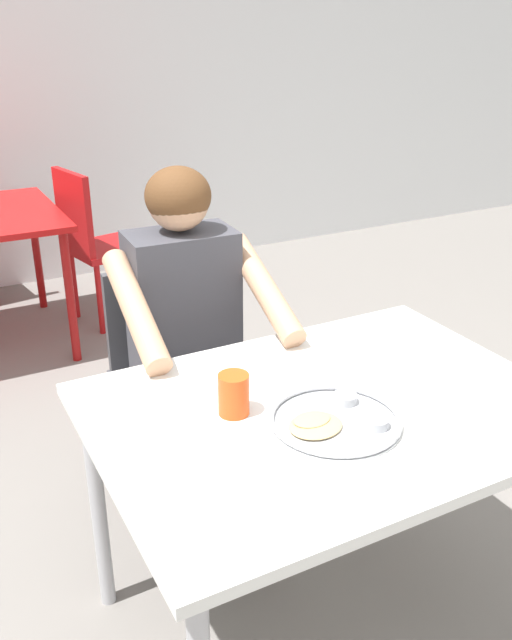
% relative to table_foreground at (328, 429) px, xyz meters
% --- Properties ---
extents(ground_plane, '(12.00, 12.00, 0.05)m').
position_rel_table_foreground_xyz_m(ground_plane, '(0.02, -0.05, -0.69)').
color(ground_plane, slate).
extents(back_wall, '(12.00, 0.12, 3.40)m').
position_rel_table_foreground_xyz_m(back_wall, '(0.02, 3.34, 1.04)').
color(back_wall, white).
rests_on(back_wall, ground).
extents(table_foreground, '(1.16, 0.85, 0.74)m').
position_rel_table_foreground_xyz_m(table_foreground, '(0.00, 0.00, 0.00)').
color(table_foreground, white).
rests_on(table_foreground, ground).
extents(thali_tray, '(0.32, 0.32, 0.03)m').
position_rel_table_foreground_xyz_m(thali_tray, '(-0.04, -0.08, 0.08)').
color(thali_tray, '#B7BABF').
rests_on(thali_tray, table_foreground).
extents(drinking_cup, '(0.08, 0.08, 0.11)m').
position_rel_table_foreground_xyz_m(drinking_cup, '(-0.23, 0.08, 0.13)').
color(drinking_cup, '#D84C19').
rests_on(drinking_cup, table_foreground).
extents(chair_foreground, '(0.45, 0.43, 0.82)m').
position_rel_table_foreground_xyz_m(chair_foreground, '(-0.10, 0.84, -0.18)').
color(chair_foreground, '#3F3F44').
rests_on(chair_foreground, ground).
extents(diner_foreground, '(0.51, 0.56, 1.22)m').
position_rel_table_foreground_xyz_m(diner_foreground, '(-0.11, 0.62, 0.06)').
color(diner_foreground, black).
rests_on(diner_foreground, ground).
extents(chair_red_right, '(0.46, 0.45, 0.89)m').
position_rel_table_foreground_xyz_m(chair_red_right, '(0.05, 2.43, -0.16)').
color(chair_red_right, '#AD1315').
rests_on(chair_red_right, ground).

